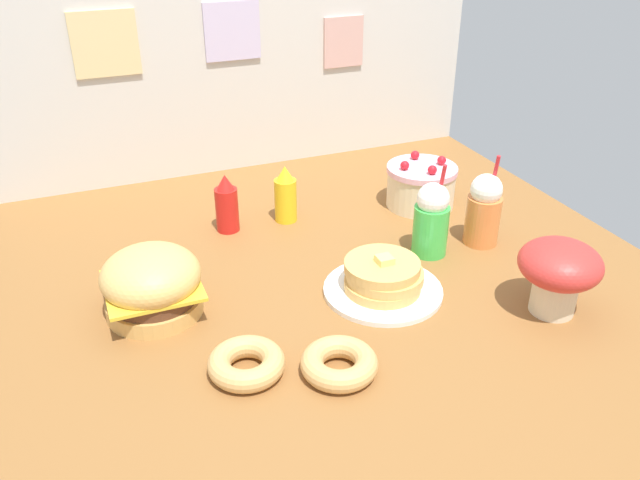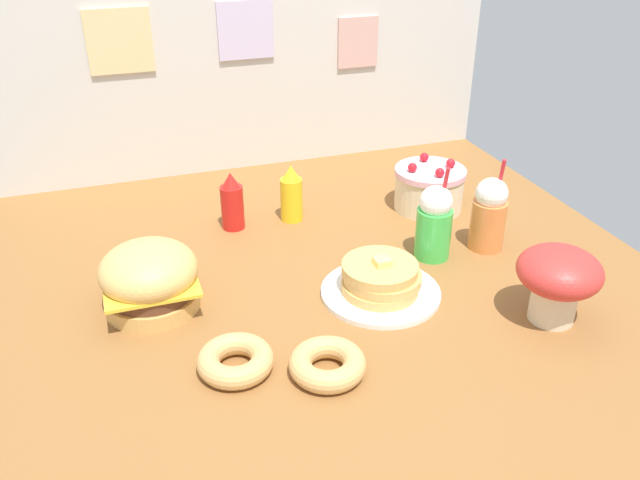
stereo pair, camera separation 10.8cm
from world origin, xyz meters
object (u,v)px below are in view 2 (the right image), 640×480
at_px(pancake_stack, 381,282).
at_px(mushroom_stool, 558,278).
at_px(cream_soda_cup, 434,222).
at_px(layer_cake, 429,188).
at_px(orange_float_cup, 489,214).
at_px(burger, 150,278).
at_px(ketchup_bottle, 232,203).
at_px(mustard_bottle, 291,195).
at_px(donut_pink_glaze, 235,360).
at_px(donut_chocolate, 327,363).

bearing_deg(pancake_stack, mushroom_stool, -33.37).
bearing_deg(cream_soda_cup, layer_cake, 65.04).
relative_size(layer_cake, orange_float_cup, 0.83).
relative_size(burger, mushroom_stool, 1.21).
relative_size(ketchup_bottle, orange_float_cup, 0.67).
xyz_separation_m(mustard_bottle, mushroom_stool, (0.53, -0.85, 0.04)).
xyz_separation_m(mustard_bottle, orange_float_cup, (0.58, -0.42, 0.03)).
xyz_separation_m(layer_cake, donut_pink_glaze, (-0.91, -0.71, -0.05)).
relative_size(pancake_stack, layer_cake, 1.36).
bearing_deg(donut_chocolate, ketchup_bottle, 93.76).
bearing_deg(layer_cake, cream_soda_cup, -114.96).
relative_size(pancake_stack, donut_chocolate, 1.83).
height_order(layer_cake, mushroom_stool, mushroom_stool).
xyz_separation_m(donut_chocolate, mushroom_stool, (0.69, 0.02, 0.11)).
bearing_deg(layer_cake, burger, -162.61).
distance_m(burger, pancake_stack, 0.69).
relative_size(pancake_stack, ketchup_bottle, 1.70).
bearing_deg(orange_float_cup, layer_cake, 97.92).
distance_m(layer_cake, donut_pink_glaze, 1.16).
bearing_deg(burger, cream_soda_cup, 0.06).
bearing_deg(ketchup_bottle, donut_pink_glaze, -101.74).
distance_m(layer_cake, orange_float_cup, 0.35).
height_order(donut_pink_glaze, mushroom_stool, mushroom_stool).
xyz_separation_m(burger, mushroom_stool, (1.09, -0.44, 0.04)).
bearing_deg(pancake_stack, orange_float_cup, 18.87).
relative_size(mustard_bottle, donut_pink_glaze, 1.08).
relative_size(orange_float_cup, donut_pink_glaze, 1.61).
bearing_deg(burger, pancake_stack, -13.56).
xyz_separation_m(layer_cake, ketchup_bottle, (-0.75, 0.08, 0.02)).
xyz_separation_m(layer_cake, cream_soda_cup, (-0.16, -0.34, 0.04)).
relative_size(pancake_stack, mushroom_stool, 1.55).
relative_size(ketchup_bottle, donut_pink_glaze, 1.08).
distance_m(pancake_stack, donut_pink_glaze, 0.54).
distance_m(ketchup_bottle, mushroom_stool, 1.14).
height_order(cream_soda_cup, orange_float_cup, same).
height_order(layer_cake, donut_pink_glaze, layer_cake).
bearing_deg(cream_soda_cup, mustard_bottle, 131.72).
xyz_separation_m(ketchup_bottle, donut_chocolate, (0.06, -0.88, -0.07)).
xyz_separation_m(orange_float_cup, donut_pink_glaze, (-0.96, -0.36, -0.10)).
xyz_separation_m(cream_soda_cup, donut_chocolate, (-0.53, -0.46, -0.10)).
xyz_separation_m(pancake_stack, orange_float_cup, (0.46, 0.16, 0.08)).
distance_m(mustard_bottle, mushroom_stool, 1.01).
xyz_separation_m(burger, cream_soda_cup, (0.93, 0.00, 0.03)).
bearing_deg(burger, layer_cake, 17.39).
bearing_deg(donut_chocolate, cream_soda_cup, 40.56).
xyz_separation_m(mustard_bottle, donut_chocolate, (-0.16, -0.87, -0.07)).
bearing_deg(cream_soda_cup, ketchup_bottle, 144.61).
xyz_separation_m(burger, orange_float_cup, (1.13, -0.00, 0.03)).
bearing_deg(mustard_bottle, layer_cake, -8.25).
bearing_deg(burger, ketchup_bottle, 51.47).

